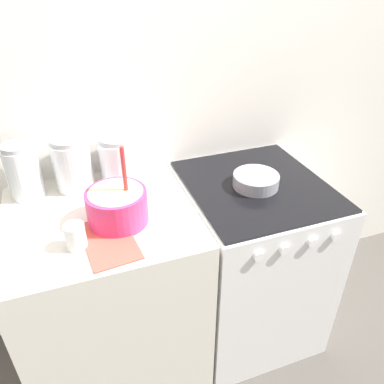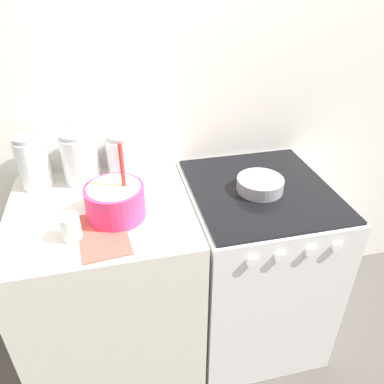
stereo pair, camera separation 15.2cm
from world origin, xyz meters
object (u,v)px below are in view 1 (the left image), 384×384
at_px(baking_pan, 256,180).
at_px(tin_can, 76,236).
at_px(storage_jar_left, 24,175).
at_px(storage_jar_right, 119,162).
at_px(stove, 248,259).
at_px(storage_jar_middle, 73,167).
at_px(mixing_bowl, 117,205).

xyz_separation_m(baking_pan, tin_can, (-0.78, -0.16, 0.02)).
relative_size(storage_jar_left, tin_can, 2.49).
height_order(storage_jar_left, tin_can, storage_jar_left).
xyz_separation_m(baking_pan, storage_jar_right, (-0.55, 0.26, 0.06)).
relative_size(stove, tin_can, 9.51).
distance_m(baking_pan, storage_jar_middle, 0.79).
distance_m(storage_jar_middle, tin_can, 0.42).
xyz_separation_m(mixing_bowl, storage_jar_left, (-0.33, 0.31, 0.03)).
distance_m(stove, storage_jar_middle, 0.97).
height_order(baking_pan, storage_jar_left, storage_jar_left).
xyz_separation_m(storage_jar_left, tin_can, (0.16, -0.41, -0.05)).
distance_m(stove, mixing_bowl, 0.83).
xyz_separation_m(stove, storage_jar_left, (-0.96, 0.24, 0.55)).
height_order(stove, storage_jar_right, storage_jar_right).
xyz_separation_m(baking_pan, storage_jar_middle, (-0.75, 0.26, 0.07)).
height_order(storage_jar_middle, storage_jar_right, storage_jar_middle).
bearing_deg(tin_can, mixing_bowl, 31.95).
xyz_separation_m(stove, storage_jar_middle, (-0.76, 0.24, 0.55)).
height_order(stove, mixing_bowl, mixing_bowl).
xyz_separation_m(mixing_bowl, storage_jar_right, (0.07, 0.31, 0.01)).
bearing_deg(baking_pan, storage_jar_left, 164.61).
distance_m(storage_jar_left, storage_jar_middle, 0.20).
bearing_deg(mixing_bowl, storage_jar_middle, 112.61).
height_order(baking_pan, storage_jar_middle, storage_jar_middle).
bearing_deg(stove, tin_can, -167.86).
relative_size(baking_pan, storage_jar_left, 0.85).
relative_size(storage_jar_left, storage_jar_middle, 1.01).
bearing_deg(tin_can, storage_jar_left, 111.06).
bearing_deg(mixing_bowl, baking_pan, 4.85).
bearing_deg(baking_pan, stove, 47.93).
bearing_deg(mixing_bowl, storage_jar_right, 78.11).
distance_m(stove, baking_pan, 0.48).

